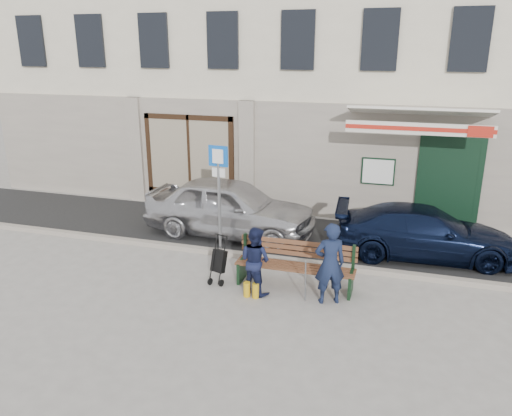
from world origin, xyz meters
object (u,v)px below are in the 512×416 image
at_px(parking_sign, 219,183).
at_px(car_navy, 425,232).
at_px(bench, 293,266).
at_px(woman, 255,260).
at_px(stroller, 219,262).
at_px(man, 330,264).
at_px(car_silver, 230,207).

bearing_deg(parking_sign, car_navy, 19.72).
bearing_deg(bench, woman, -146.19).
bearing_deg(stroller, parking_sign, 127.49).
bearing_deg(parking_sign, stroller, -64.09).
bearing_deg(bench, man, -28.31).
height_order(bench, woman, woman).
xyz_separation_m(car_silver, stroller, (0.69, -2.63, -0.30)).
relative_size(car_silver, man, 2.74).
bearing_deg(stroller, man, 12.43).
bearing_deg(parking_sign, bench, -25.86).
height_order(car_silver, stroller, car_silver).
relative_size(bench, man, 1.51).
bearing_deg(parking_sign, woman, -44.88).
height_order(parking_sign, man, parking_sign).
bearing_deg(bench, stroller, -171.80).
relative_size(woman, stroller, 1.37).
height_order(car_navy, stroller, car_navy).
bearing_deg(bench, parking_sign, 148.03).
distance_m(car_silver, woman, 3.24).
relative_size(car_silver, bench, 1.82).
relative_size(car_silver, parking_sign, 1.71).
bearing_deg(woman, stroller, 8.47).
bearing_deg(woman, car_navy, -115.50).
height_order(man, woman, man).
bearing_deg(woman, car_silver, -38.51).
height_order(parking_sign, stroller, parking_sign).
height_order(bench, stroller, stroller).
xyz_separation_m(bench, woman, (-0.65, -0.44, 0.22)).
bearing_deg(parking_sign, car_silver, 103.91).
xyz_separation_m(car_navy, man, (-1.75, -2.81, 0.21)).
relative_size(parking_sign, man, 1.60).
bearing_deg(man, woman, -22.80).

